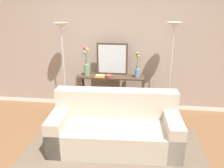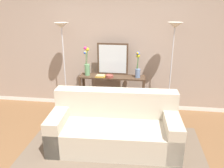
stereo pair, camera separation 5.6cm
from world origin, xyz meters
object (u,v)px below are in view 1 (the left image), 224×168
at_px(wall_mirror, 112,59).
at_px(vase_short_flowers, 137,67).
at_px(floor_lamp_left, 62,44).
at_px(fruit_bowl, 109,76).
at_px(floor_lamp_right, 173,45).
at_px(book_row_under_console, 96,109).
at_px(console_table, 112,88).
at_px(vase_tall_flowers, 86,65).
at_px(book_stack, 100,76).
at_px(couch, 115,128).

xyz_separation_m(wall_mirror, vase_short_flowers, (0.52, -0.13, -0.12)).
height_order(floor_lamp_left, fruit_bowl, floor_lamp_left).
bearing_deg(floor_lamp_right, vase_short_flowers, 172.98).
distance_m(floor_lamp_right, book_row_under_console, 2.08).
distance_m(wall_mirror, book_row_under_console, 1.15).
distance_m(console_table, fruit_bowl, 0.31).
relative_size(floor_lamp_left, book_row_under_console, 4.55).
bearing_deg(wall_mirror, vase_tall_flowers, -166.69).
height_order(wall_mirror, vase_short_flowers, wall_mirror).
bearing_deg(floor_lamp_left, fruit_bowl, -0.44).
relative_size(floor_lamp_left, vase_short_flowers, 3.61).
relative_size(floor_lamp_right, fruit_bowl, 12.09).
distance_m(floor_lamp_right, wall_mirror, 1.23).
bearing_deg(floor_lamp_left, vase_short_flowers, 3.01).
relative_size(console_table, book_row_under_console, 3.23).
distance_m(console_table, book_stack, 0.37).
height_order(couch, vase_short_flowers, vase_short_flowers).
relative_size(floor_lamp_left, vase_tall_flowers, 3.19).
height_order(wall_mirror, vase_tall_flowers, wall_mirror).
relative_size(floor_lamp_left, wall_mirror, 2.89).
bearing_deg(vase_tall_flowers, console_table, -0.72).
relative_size(wall_mirror, fruit_bowl, 4.12).
distance_m(vase_short_flowers, fruit_bowl, 0.59).
relative_size(console_table, wall_mirror, 2.05).
bearing_deg(fruit_bowl, vase_short_flowers, 8.71).
xyz_separation_m(console_table, book_stack, (-0.23, -0.08, 0.28)).
xyz_separation_m(vase_short_flowers, book_stack, (-0.74, -0.07, -0.19)).
bearing_deg(wall_mirror, couch, -80.87).
xyz_separation_m(floor_lamp_right, fruit_bowl, (-1.19, -0.01, -0.65)).
distance_m(couch, console_table, 1.20).
distance_m(floor_lamp_left, vase_tall_flowers, 0.63).
xyz_separation_m(couch, fruit_bowl, (-0.24, 1.06, 0.54)).
bearing_deg(floor_lamp_left, book_stack, 0.51).
xyz_separation_m(wall_mirror, book_stack, (-0.22, -0.21, -0.31)).
height_order(floor_lamp_left, vase_tall_flowers, floor_lamp_left).
relative_size(wall_mirror, book_row_under_console, 1.57).
relative_size(couch, console_table, 1.55).
relative_size(floor_lamp_right, book_stack, 9.50).
xyz_separation_m(couch, book_row_under_console, (-0.55, 1.15, -0.25)).
xyz_separation_m(fruit_bowl, book_row_under_console, (-0.30, 0.09, -0.79)).
bearing_deg(floor_lamp_left, book_row_under_console, 7.62).
height_order(console_table, floor_lamp_right, floor_lamp_right).
bearing_deg(fruit_bowl, console_table, 64.93).
bearing_deg(console_table, floor_lamp_right, -4.16).
relative_size(wall_mirror, vase_short_flowers, 1.25).
xyz_separation_m(floor_lamp_left, fruit_bowl, (0.93, -0.01, -0.63)).
xyz_separation_m(couch, wall_mirror, (-0.21, 1.28, 0.84)).
height_order(floor_lamp_right, vase_tall_flowers, floor_lamp_right).
relative_size(vase_tall_flowers, book_row_under_console, 1.43).
relative_size(vase_short_flowers, book_row_under_console, 1.26).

